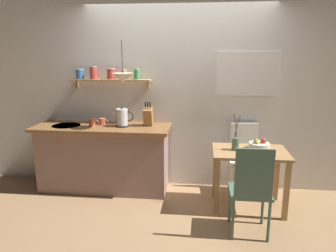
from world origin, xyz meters
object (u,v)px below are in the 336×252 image
Objects in this scene: dining_chair_near at (251,187)px; dining_chair_far at (245,156)px; knife_block at (148,116)px; pendant_lamp at (123,77)px; electric_kettle at (122,118)px; coffee_mug_spare at (102,121)px; twig_vase at (235,143)px; dining_table at (249,162)px; coffee_mug_by_sink at (92,122)px; fruit_bowl at (259,145)px.

dining_chair_far is (0.07, 1.08, -0.02)m from dining_chair_near.
pendant_lamp is at bearing -139.00° from knife_block.
electric_kettle reaches higher than coffee_mug_spare.
coffee_mug_spare is at bearing 167.38° from twig_vase.
coffee_mug_by_sink is at bearing 172.18° from dining_table.
pendant_lamp is (-1.68, 0.11, 0.78)m from fruit_bowl.
dining_chair_far is 2.09m from coffee_mug_by_sink.
dining_chair_near is 2.21m from coffee_mug_by_sink.
fruit_bowl is (0.17, 0.70, 0.25)m from dining_chair_near.
dining_chair_far is 3.52× the size of electric_kettle.
pendant_lamp reaches higher than coffee_mug_spare.
electric_kettle is (-1.57, 0.96, 0.49)m from dining_chair_near.
coffee_mug_by_sink reaches higher than coffee_mug_spare.
dining_chair_far is 3.83× the size of fruit_bowl.
knife_block is 0.64× the size of pendant_lamp.
fruit_bowl is 0.92× the size of electric_kettle.
dining_chair_far reaches higher than dining_table.
twig_vase is at bearing 176.99° from dining_table.
knife_block is at bearing 10.11° from coffee_mug_by_sink.
electric_kettle is 0.54× the size of pendant_lamp.
twig_vase is 3.48× the size of coffee_mug_spare.
coffee_mug_spare is (-1.87, 1.04, 0.41)m from dining_chair_near.
twig_vase is 3.48× the size of coffee_mug_by_sink.
dining_chair_near is 1.90m from electric_kettle.
pendant_lamp reaches higher than knife_block.
fruit_bowl is at bearing -13.80° from knife_block.
knife_block is 2.54× the size of coffee_mug_spare.
twig_vase is (-0.11, 0.64, 0.28)m from dining_chair_near.
dining_chair_far is at bearing 105.89° from fruit_bowl.
twig_vase reaches higher than coffee_mug_by_sink.
coffee_mug_spare is (-1.76, 0.39, 0.14)m from twig_vase.
knife_block reaches higher than fruit_bowl.
pendant_lamp reaches higher than dining_table.
dining_table is 0.64m from dining_chair_near.
dining_table is 1.72m from electric_kettle.
coffee_mug_spare reaches higher than dining_chair_far.
twig_vase reaches higher than dining_chair_near.
knife_block is at bearing 139.78° from dining_chair_near.
electric_kettle reaches higher than dining_chair_far.
dining_table is at bearing -3.01° from twig_vase.
twig_vase is at bearing -6.68° from pendant_lamp.
coffee_mug_by_sink is at bearing -172.99° from electric_kettle.
twig_vase reaches higher than dining_chair_far.
electric_kettle is 2.11× the size of coffee_mug_by_sink.
knife_block reaches higher than dining_chair_far.
coffee_mug_by_sink reaches higher than dining_chair_far.
coffee_mug_by_sink is at bearing 166.95° from pendant_lamp.
fruit_bowl is at bearing -8.63° from electric_kettle.
pendant_lamp is (0.46, -0.11, 0.61)m from coffee_mug_by_sink.
knife_block reaches higher than coffee_mug_by_sink.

